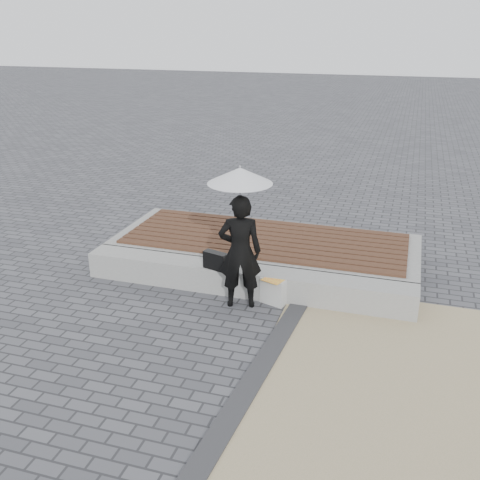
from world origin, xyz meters
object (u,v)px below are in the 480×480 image
canvas_tote (273,291)px  handbag (216,261)px  parasol (240,176)px  seating_ledge (244,280)px  woman (240,252)px

canvas_tote → handbag: bearing=-165.2°
parasol → canvas_tote: size_ratio=2.86×
seating_ledge → canvas_tote: 0.55m
seating_ledge → handbag: 0.54m
parasol → handbag: (-0.45, 0.24, -1.38)m
seating_ledge → handbag: bearing=-157.1°
seating_ledge → parasol: size_ratio=4.48×
seating_ledge → handbag: size_ratio=13.37×
canvas_tote → seating_ledge: bearing=174.5°
woman → parasol: parasol is taller
seating_ledge → woman: woman is taller
seating_ledge → canvas_tote: bearing=-24.0°
woman → seating_ledge: bearing=-98.3°
canvas_tote → woman: bearing=-138.9°
woman → canvas_tote: woman is taller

